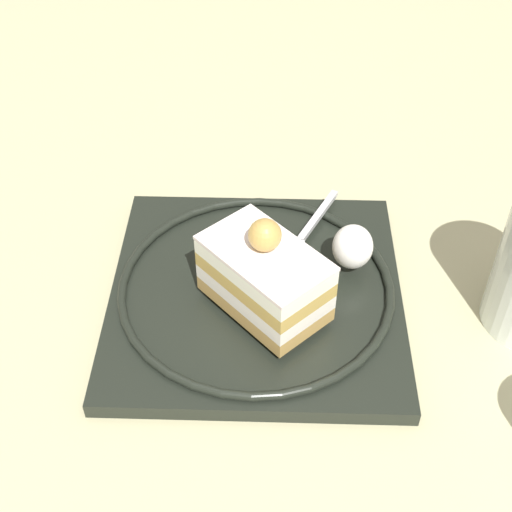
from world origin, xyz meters
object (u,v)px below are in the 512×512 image
at_px(whipped_cream_dollop, 353,247).
at_px(cake_slice, 270,276).
at_px(dessert_plate, 256,292).
at_px(fork, 306,232).

bearing_deg(whipped_cream_dollop, cake_slice, 120.99).
relative_size(cake_slice, whipped_cream_dollop, 2.89).
xyz_separation_m(dessert_plate, cake_slice, (-0.02, -0.01, 0.04)).
height_order(cake_slice, fork, cake_slice).
bearing_deg(fork, dessert_plate, 141.85).
xyz_separation_m(cake_slice, whipped_cream_dollop, (0.04, -0.07, -0.01)).
bearing_deg(fork, whipped_cream_dollop, -139.19).
distance_m(whipped_cream_dollop, fork, 0.05).
bearing_deg(dessert_plate, whipped_cream_dollop, -76.25).
bearing_deg(cake_slice, fork, -23.93).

